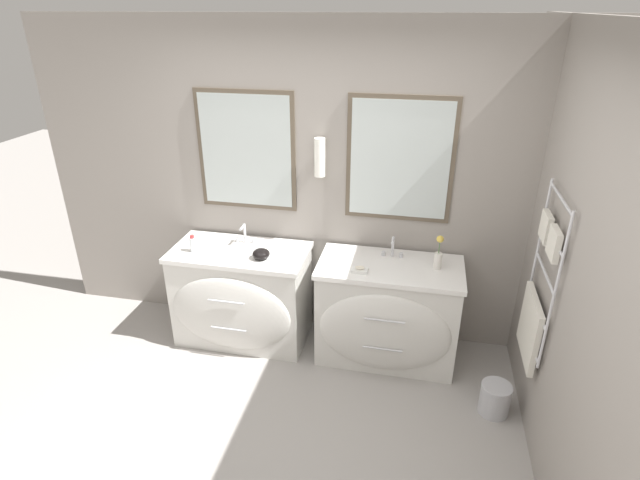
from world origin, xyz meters
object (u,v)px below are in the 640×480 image
(amenity_bowl, at_px, (261,254))
(vanity_right, at_px, (387,313))
(vanity_left, at_px, (241,296))
(flower_vase, at_px, (438,255))
(toiletry_bottle, at_px, (193,244))
(waste_bin, at_px, (495,398))

(amenity_bowl, bearing_deg, vanity_right, 3.63)
(vanity_left, distance_m, flower_vase, 1.66)
(vanity_right, distance_m, flower_vase, 0.63)
(toiletry_bottle, bearing_deg, flower_vase, 3.46)
(flower_vase, xyz_separation_m, waste_bin, (0.47, -0.52, -0.82))
(amenity_bowl, bearing_deg, flower_vase, 5.15)
(toiletry_bottle, height_order, flower_vase, flower_vase)
(vanity_left, distance_m, waste_bin, 2.12)
(flower_vase, distance_m, waste_bin, 1.08)
(vanity_left, height_order, amenity_bowl, amenity_bowl)
(vanity_right, relative_size, waste_bin, 4.71)
(amenity_bowl, xyz_separation_m, waste_bin, (1.83, -0.40, -0.75))
(flower_vase, bearing_deg, amenity_bowl, -174.85)
(waste_bin, bearing_deg, vanity_right, 150.44)
(vanity_left, bearing_deg, flower_vase, 2.11)
(amenity_bowl, bearing_deg, vanity_left, 164.05)
(vanity_left, bearing_deg, waste_bin, -12.81)
(vanity_right, distance_m, waste_bin, 0.99)
(flower_vase, bearing_deg, toiletry_bottle, -176.54)
(waste_bin, bearing_deg, amenity_bowl, 167.58)
(toiletry_bottle, height_order, amenity_bowl, toiletry_bottle)
(vanity_right, distance_m, toiletry_bottle, 1.65)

